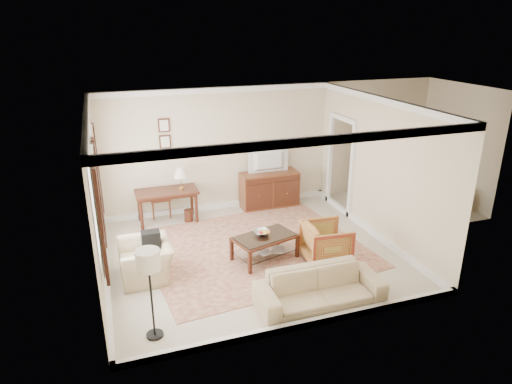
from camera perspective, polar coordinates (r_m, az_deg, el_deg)
room_shell at (r=8.15m, az=-0.65°, el=7.88°), size 5.51×5.01×2.91m
annex_bedroom at (r=11.82m, az=18.66°, el=0.04°), size 3.00×2.70×2.90m
window_front at (r=7.36m, az=-19.19°, el=-2.21°), size 0.12×1.56×1.80m
window_rear at (r=8.87m, az=-19.35°, el=1.58°), size 0.12×1.56×1.80m
doorway at (r=10.91m, az=10.50°, el=3.21°), size 0.10×1.12×2.25m
rug at (r=9.18m, az=-0.18°, el=-7.04°), size 4.43×3.90×0.01m
writing_desk at (r=10.33m, az=-11.10°, el=-0.40°), size 1.36×0.68×0.75m
desk_chair at (r=10.68m, az=-11.96°, el=-0.39°), size 0.51×0.51×1.05m
desk_lamp at (r=10.26m, az=-9.37°, el=1.70°), size 0.32×0.32×0.50m
framed_prints at (r=10.36m, az=-11.37°, el=7.20°), size 0.25×0.04×0.68m
sideboard at (r=11.10m, az=1.66°, el=0.34°), size 1.40×0.54×0.86m
tv at (r=10.80m, az=1.75°, el=4.81°), size 0.95×0.55×0.12m
coffee_table at (r=8.64m, az=1.10°, el=-6.15°), size 1.29×0.96×0.49m
fruit_bowl at (r=8.61m, az=0.74°, el=-5.01°), size 0.42×0.42×0.10m
book_a at (r=8.63m, az=0.39°, el=-7.58°), size 0.28×0.08×0.38m
book_b at (r=8.76m, az=2.14°, el=-7.16°), size 0.26×0.15×0.38m
striped_armchair at (r=8.66m, az=8.77°, el=-6.06°), size 0.82×0.87×0.83m
club_armchair at (r=8.26m, az=-13.65°, el=-7.62°), size 0.67×1.02×0.88m
backpack at (r=8.22m, az=-13.00°, el=-5.80°), size 0.25×0.34×0.40m
sofa at (r=7.37m, az=7.99°, el=-11.26°), size 2.03×0.62×0.79m
floor_lamp at (r=6.43m, az=-13.28°, el=-9.05°), size 0.34×0.34×1.38m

